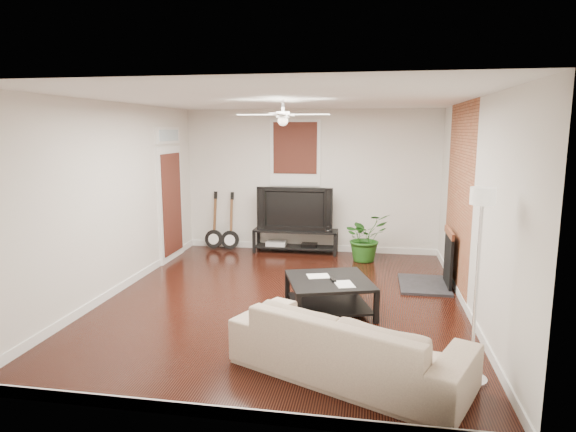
% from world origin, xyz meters
% --- Properties ---
extents(room, '(5.01, 6.01, 2.81)m').
position_xyz_m(room, '(0.00, 0.00, 1.40)').
color(room, black).
rests_on(room, ground).
extents(brick_accent, '(0.02, 2.20, 2.80)m').
position_xyz_m(brick_accent, '(2.49, 1.00, 1.40)').
color(brick_accent, brown).
rests_on(brick_accent, floor).
extents(fireplace, '(0.80, 1.10, 0.92)m').
position_xyz_m(fireplace, '(2.20, 1.00, 0.46)').
color(fireplace, black).
rests_on(fireplace, floor).
extents(window_back, '(1.00, 0.06, 1.30)m').
position_xyz_m(window_back, '(-0.30, 2.97, 1.95)').
color(window_back, '#38160F').
rests_on(window_back, wall_back).
extents(door_left, '(0.08, 1.00, 2.50)m').
position_xyz_m(door_left, '(-2.46, 1.90, 1.25)').
color(door_left, white).
rests_on(door_left, wall_left).
extents(tv_stand, '(1.65, 0.44, 0.46)m').
position_xyz_m(tv_stand, '(-0.26, 2.78, 0.23)').
color(tv_stand, black).
rests_on(tv_stand, floor).
extents(tv, '(1.48, 0.19, 0.85)m').
position_xyz_m(tv, '(-0.26, 2.80, 0.89)').
color(tv, black).
rests_on(tv, tv_stand).
extents(coffee_table, '(1.32, 1.32, 0.44)m').
position_xyz_m(coffee_table, '(0.68, -0.32, 0.22)').
color(coffee_table, black).
rests_on(coffee_table, floor).
extents(sofa, '(2.49, 1.78, 0.68)m').
position_xyz_m(sofa, '(1.03, -2.06, 0.34)').
color(sofa, tan).
rests_on(sofa, floor).
extents(floor_lamp, '(0.41, 0.41, 1.90)m').
position_xyz_m(floor_lamp, '(2.20, -1.96, 0.95)').
color(floor_lamp, silver).
rests_on(floor_lamp, floor).
extents(potted_plant, '(1.06, 1.04, 0.90)m').
position_xyz_m(potted_plant, '(1.11, 2.36, 0.45)').
color(potted_plant, '#225B1A').
rests_on(potted_plant, floor).
extents(guitar_left, '(0.37, 0.26, 1.19)m').
position_xyz_m(guitar_left, '(-1.93, 2.75, 0.59)').
color(guitar_left, black).
rests_on(guitar_left, floor).
extents(guitar_right, '(0.39, 0.30, 1.19)m').
position_xyz_m(guitar_right, '(-1.58, 2.72, 0.59)').
color(guitar_right, black).
rests_on(guitar_right, floor).
extents(ceiling_fan, '(1.24, 1.24, 0.32)m').
position_xyz_m(ceiling_fan, '(0.00, 0.00, 2.60)').
color(ceiling_fan, white).
rests_on(ceiling_fan, ceiling).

